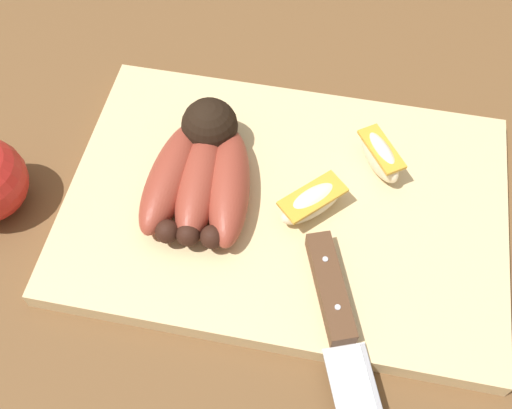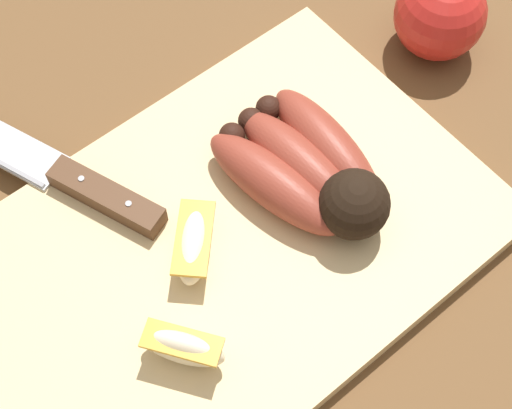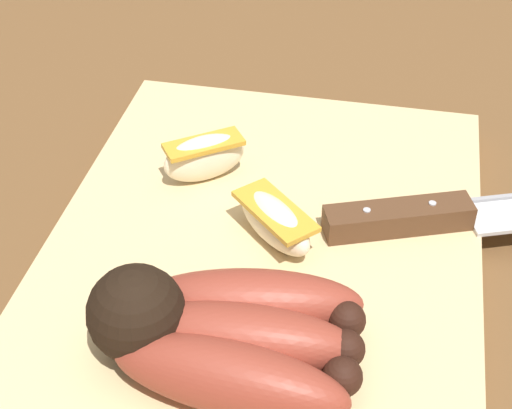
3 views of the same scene
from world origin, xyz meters
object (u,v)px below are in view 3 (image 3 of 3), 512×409
Objects in this scene: banana_bunch at (219,333)px; chefs_knife at (466,213)px; apple_wedge_near at (204,157)px; apple_wedge_middle at (277,221)px.

chefs_knife is (-0.15, 0.14, -0.02)m from banana_bunch.
apple_wedge_near is (-0.01, -0.19, 0.01)m from chefs_knife.
apple_wedge_middle is at bearing -69.84° from chefs_knife.
chefs_knife is 0.19m from apple_wedge_near.
apple_wedge_near reaches higher than chefs_knife.
chefs_knife is 4.07× the size of apple_wedge_middle.
apple_wedge_middle reaches higher than chefs_knife.
apple_wedge_near is at bearing -162.86° from banana_bunch.
banana_bunch is 0.17m from apple_wedge_near.
chefs_knife is at bearing 138.19° from banana_bunch.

